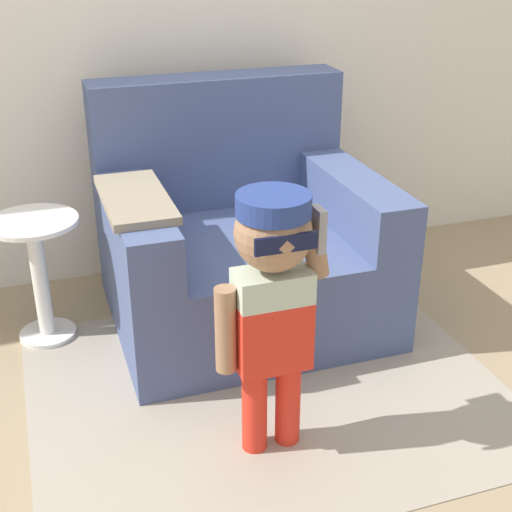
% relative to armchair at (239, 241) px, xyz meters
% --- Properties ---
extents(ground_plane, '(10.00, 10.00, 0.00)m').
position_rel_armchair_xyz_m(ground_plane, '(-0.19, -0.07, -0.33)').
color(ground_plane, '#998466').
extents(armchair, '(1.10, 0.96, 0.95)m').
position_rel_armchair_xyz_m(armchair, '(0.00, 0.00, 0.00)').
color(armchair, '#475684').
rests_on(armchair, ground_plane).
extents(person_child, '(0.35, 0.26, 0.86)m').
position_rel_armchair_xyz_m(person_child, '(-0.17, -0.87, 0.25)').
color(person_child, red).
rests_on(person_child, ground_plane).
extents(side_table, '(0.35, 0.35, 0.51)m').
position_rel_armchair_xyz_m(side_table, '(-0.81, 0.05, -0.02)').
color(side_table, white).
rests_on(side_table, ground_plane).
extents(rug, '(1.66, 1.38, 0.01)m').
position_rel_armchair_xyz_m(rug, '(-0.08, -0.59, -0.33)').
color(rug, '#9E9384').
rests_on(rug, ground_plane).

